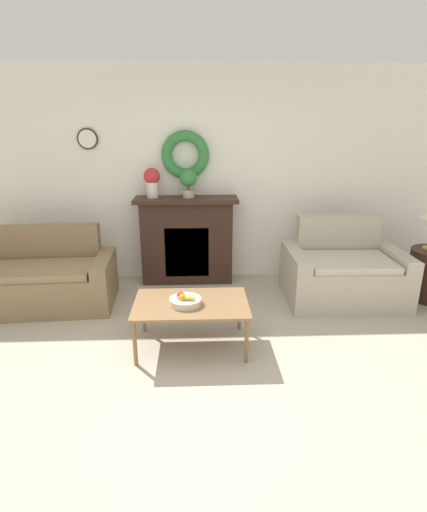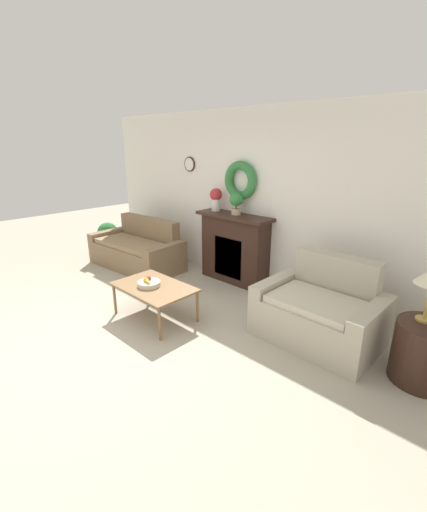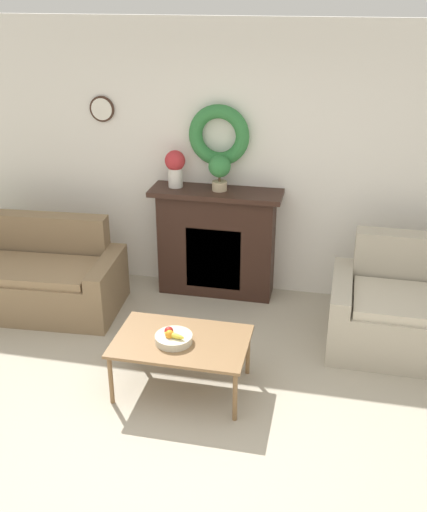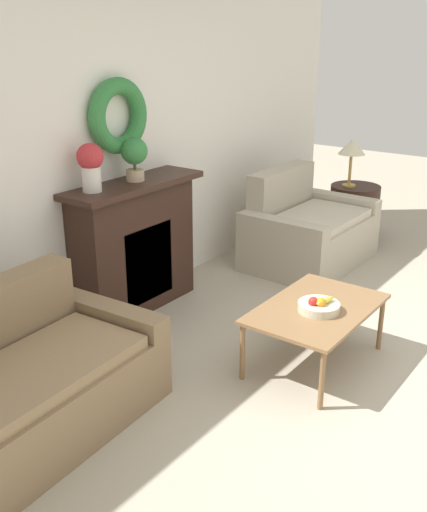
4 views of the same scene
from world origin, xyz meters
name	(u,v)px [view 3 (image 3 of 4)]	position (x,y,z in m)	size (l,w,h in m)	color
ground_plane	(161,456)	(0.00, 0.00, 0.00)	(16.00, 16.00, 0.00)	#ADA38E
wall_back	(232,161)	(-0.01, 2.66, 1.36)	(6.80, 0.20, 2.70)	white
fireplace	(216,242)	(-0.12, 2.45, 0.57)	(1.30, 0.41, 1.12)	#331E16
couch_left	(30,278)	(-1.87, 1.77, 0.30)	(1.84, 0.97, 0.87)	#846B4C
loveseat_right	(407,313)	(1.73, 1.80, 0.33)	(1.35, 0.95, 0.95)	#B2A893
coffee_table	(181,344)	(-0.05, 0.78, 0.41)	(1.04, 0.68, 0.45)	olive
fruit_bowl	(173,338)	(-0.10, 0.74, 0.49)	(0.29, 0.29, 0.11)	beige
vase_on_mantel_left	(175,166)	(-0.54, 2.46, 1.33)	(0.20, 0.20, 0.37)	silver
potted_plant_on_mantel	(220,169)	(-0.09, 2.44, 1.33)	(0.22, 0.22, 0.35)	tan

